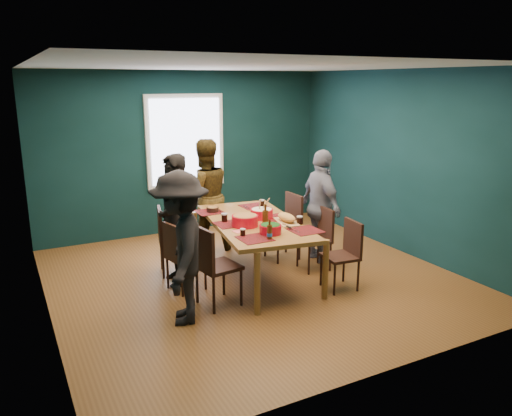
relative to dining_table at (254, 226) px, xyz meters
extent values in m
cube|color=brown|center=(-0.01, 0.01, -0.72)|extent=(5.00, 5.00, 0.01)
cube|color=white|center=(-0.01, 0.01, 1.99)|extent=(5.00, 5.00, 0.01)
cube|color=#103136|center=(-2.51, 0.01, 0.64)|extent=(0.01, 5.00, 2.70)
cube|color=#103136|center=(2.49, 0.01, 0.64)|extent=(0.01, 5.00, 2.70)
cube|color=#103136|center=(-0.01, 2.51, 0.64)|extent=(5.00, 0.01, 2.70)
cube|color=#103136|center=(-0.01, -2.49, 0.64)|extent=(5.00, 0.01, 2.70)
cube|color=white|center=(-0.01, 2.48, 0.84)|extent=(1.35, 0.06, 1.55)
cube|color=#A77232|center=(0.00, 0.00, 0.05)|extent=(1.34, 2.21, 0.05)
cylinder|color=#A77232|center=(-0.46, -0.95, -0.35)|extent=(0.07, 0.07, 0.73)
cylinder|color=#A77232|center=(0.46, -0.95, -0.35)|extent=(0.07, 0.07, 0.73)
cylinder|color=#A77232|center=(-0.46, 0.95, -0.35)|extent=(0.07, 0.07, 0.73)
cylinder|color=#A77232|center=(0.46, 0.95, -0.35)|extent=(0.07, 0.07, 0.73)
cube|color=black|center=(-0.85, 0.67, -0.27)|extent=(0.50, 0.50, 0.04)
cube|color=black|center=(-1.03, 0.71, -0.03)|extent=(0.13, 0.41, 0.45)
cylinder|color=black|center=(-1.06, 0.54, -0.50)|extent=(0.03, 0.03, 0.42)
cylinder|color=black|center=(-0.72, 0.46, -0.50)|extent=(0.03, 0.03, 0.42)
cylinder|color=black|center=(-0.98, 0.88, -0.50)|extent=(0.03, 0.03, 0.42)
cylinder|color=black|center=(-0.64, 0.80, -0.50)|extent=(0.03, 0.03, 0.42)
cube|color=black|center=(-0.91, 0.08, -0.29)|extent=(0.47, 0.47, 0.04)
cube|color=black|center=(-1.08, 0.04, -0.06)|extent=(0.13, 0.39, 0.43)
cylinder|color=black|center=(-1.03, -0.12, -0.51)|extent=(0.03, 0.03, 0.40)
cylinder|color=black|center=(-0.71, -0.04, -0.51)|extent=(0.03, 0.03, 0.40)
cylinder|color=black|center=(-1.11, 0.20, -0.51)|extent=(0.03, 0.03, 0.40)
cylinder|color=black|center=(-0.78, 0.28, -0.51)|extent=(0.03, 0.03, 0.40)
cube|color=black|center=(-0.72, -0.51, -0.25)|extent=(0.49, 0.49, 0.04)
cube|color=black|center=(-0.92, -0.54, 0.01)|extent=(0.11, 0.43, 0.47)
cylinder|color=black|center=(-0.88, -0.72, -0.49)|extent=(0.03, 0.03, 0.44)
cylinder|color=black|center=(-0.51, -0.66, -0.49)|extent=(0.03, 0.03, 0.44)
cylinder|color=black|center=(-0.94, -0.36, -0.49)|extent=(0.03, 0.03, 0.44)
cylinder|color=black|center=(-0.57, -0.30, -0.49)|extent=(0.03, 0.03, 0.44)
cube|color=black|center=(0.72, 0.50, -0.26)|extent=(0.43, 0.43, 0.04)
cube|color=black|center=(0.91, 0.51, 0.00)|extent=(0.05, 0.43, 0.47)
cylinder|color=black|center=(0.54, 0.31, -0.49)|extent=(0.03, 0.03, 0.44)
cylinder|color=black|center=(0.91, 0.32, -0.49)|extent=(0.03, 0.03, 0.44)
cylinder|color=black|center=(0.53, 0.68, -0.49)|extent=(0.03, 0.03, 0.44)
cylinder|color=black|center=(0.90, 0.69, -0.49)|extent=(0.03, 0.03, 0.44)
cube|color=black|center=(0.89, -0.08, -0.30)|extent=(0.41, 0.41, 0.04)
cube|color=black|center=(1.06, -0.09, -0.07)|extent=(0.07, 0.39, 0.42)
cylinder|color=black|center=(0.71, -0.23, -0.52)|extent=(0.03, 0.03, 0.39)
cylinder|color=black|center=(1.04, -0.25, -0.52)|extent=(0.03, 0.03, 0.39)
cylinder|color=black|center=(0.73, 0.10, -0.52)|extent=(0.03, 0.03, 0.39)
cylinder|color=black|center=(1.06, 0.08, -0.52)|extent=(0.03, 0.03, 0.39)
cube|color=black|center=(0.79, -0.78, -0.30)|extent=(0.43, 0.43, 0.04)
cube|color=black|center=(0.97, -0.80, -0.06)|extent=(0.08, 0.39, 0.43)
cylinder|color=black|center=(0.61, -0.93, -0.51)|extent=(0.03, 0.03, 0.40)
cylinder|color=black|center=(0.94, -0.97, -0.51)|extent=(0.03, 0.03, 0.40)
cylinder|color=black|center=(0.64, -0.60, -0.51)|extent=(0.03, 0.03, 0.40)
cylinder|color=black|center=(0.97, -0.63, -0.51)|extent=(0.03, 0.03, 0.40)
imported|color=black|center=(-0.95, 0.34, 0.12)|extent=(0.43, 0.63, 1.67)
imported|color=black|center=(-0.14, 1.36, 0.14)|extent=(0.87, 0.70, 1.71)
imported|color=silver|center=(1.15, 0.17, 0.09)|extent=(0.48, 0.98, 1.61)
imported|color=black|center=(-1.23, -0.70, 0.11)|extent=(0.95, 1.21, 1.65)
cylinder|color=red|center=(-0.21, -0.15, 0.14)|extent=(0.33, 0.33, 0.13)
cylinder|color=olive|center=(-0.21, -0.15, 0.20)|extent=(0.29, 0.29, 0.02)
cylinder|color=red|center=(0.15, 0.07, 0.13)|extent=(0.30, 0.30, 0.12)
cylinder|color=beige|center=(0.15, 0.07, 0.19)|extent=(0.26, 0.26, 0.02)
cylinder|color=tan|center=(0.19, 0.07, 0.23)|extent=(0.09, 0.16, 0.24)
cylinder|color=tan|center=(0.12, 0.07, 0.23)|extent=(0.07, 0.17, 0.24)
cylinder|color=red|center=(-0.09, -0.58, 0.13)|extent=(0.26, 0.26, 0.11)
cylinder|color=#144D13|center=(-0.09, -0.58, 0.18)|extent=(0.23, 0.23, 0.02)
cube|color=tan|center=(0.32, -0.26, 0.08)|extent=(0.31, 0.48, 0.02)
ellipsoid|color=gold|center=(0.32, -0.26, 0.14)|extent=(0.23, 0.37, 0.10)
cube|color=#B2B2B9|center=(0.22, -0.44, 0.10)|extent=(0.03, 0.18, 0.00)
cylinder|color=black|center=(0.20, -0.54, 0.10)|extent=(0.02, 0.10, 0.02)
sphere|color=#215012|center=(0.32, -0.36, 0.15)|extent=(0.03, 0.03, 0.03)
sphere|color=#215012|center=(0.32, -0.26, 0.15)|extent=(0.03, 0.03, 0.03)
sphere|color=#215012|center=(0.32, -0.17, 0.15)|extent=(0.03, 0.03, 0.03)
cylinder|color=black|center=(-0.30, 0.66, 0.11)|extent=(0.17, 0.17, 0.07)
cylinder|color=olive|center=(-0.30, 0.66, 0.14)|extent=(0.14, 0.14, 0.02)
cylinder|color=#44220C|center=(-0.20, -0.77, 0.16)|extent=(0.06, 0.06, 0.17)
cylinder|color=#44220C|center=(-0.20, -0.77, 0.27)|extent=(0.02, 0.02, 0.06)
cylinder|color=#195BB2|center=(-0.20, -0.77, 0.13)|extent=(0.06, 0.06, 0.04)
cylinder|color=#44220C|center=(0.00, -0.30, 0.18)|extent=(0.07, 0.07, 0.20)
cylinder|color=#44220C|center=(0.00, -0.30, 0.32)|extent=(0.03, 0.03, 0.08)
cylinder|color=black|center=(-0.42, -0.52, 0.12)|extent=(0.06, 0.06, 0.09)
cylinder|color=silver|center=(-0.42, -0.52, 0.16)|extent=(0.06, 0.06, 0.01)
cylinder|color=black|center=(0.43, -0.40, 0.12)|extent=(0.07, 0.07, 0.10)
cylinder|color=silver|center=(0.43, -0.40, 0.17)|extent=(0.08, 0.08, 0.02)
cylinder|color=black|center=(0.44, 0.61, 0.12)|extent=(0.07, 0.07, 0.10)
cylinder|color=silver|center=(0.44, 0.61, 0.17)|extent=(0.07, 0.07, 0.01)
cylinder|color=black|center=(-0.36, 0.13, 0.13)|extent=(0.08, 0.08, 0.11)
cylinder|color=silver|center=(-0.36, 0.13, 0.18)|extent=(0.08, 0.08, 0.02)
cube|color=#F2666E|center=(0.40, 0.06, 0.08)|extent=(0.15, 0.15, 0.00)
cube|color=#F2666E|center=(-0.38, -0.33, 0.08)|extent=(0.15, 0.15, 0.00)
cube|color=#F2666E|center=(0.39, -0.76, 0.08)|extent=(0.16, 0.16, 0.00)
camera|label=1|loc=(-2.83, -5.47, 1.82)|focal=35.00mm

